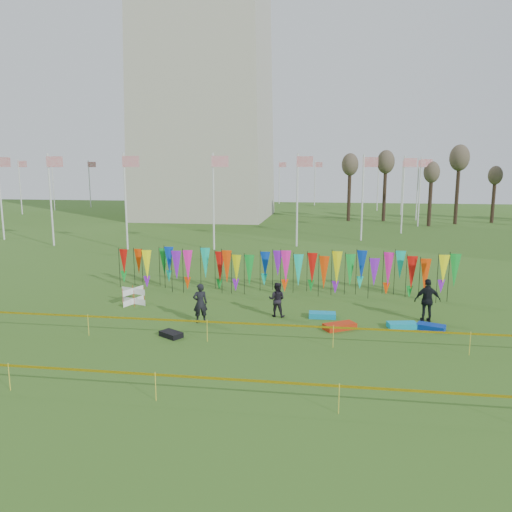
# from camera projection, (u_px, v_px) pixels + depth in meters

# --- Properties ---
(ground) EXTENTS (160.00, 160.00, 0.00)m
(ground) POSITION_uv_depth(u_px,v_px,m) (258.00, 335.00, 20.58)
(ground) COLOR #315618
(ground) RESTS_ON ground
(flagpole_ring) EXTENTS (57.40, 56.16, 8.00)m
(flagpole_ring) POSITION_uv_depth(u_px,v_px,m) (207.00, 188.00, 68.64)
(flagpole_ring) COLOR silver
(flagpole_ring) RESTS_ON ground
(banner_row) EXTENTS (18.64, 0.64, 2.36)m
(banner_row) POSITION_uv_depth(u_px,v_px,m) (281.00, 267.00, 27.09)
(banner_row) COLOR black
(banner_row) RESTS_ON ground
(caution_tape_near) EXTENTS (26.00, 0.02, 0.90)m
(caution_tape_near) POSITION_uv_depth(u_px,v_px,m) (248.00, 325.00, 19.43)
(caution_tape_near) COLOR #E1BD04
(caution_tape_near) RESTS_ON ground
(caution_tape_far) EXTENTS (26.00, 0.02, 0.90)m
(caution_tape_far) POSITION_uv_depth(u_px,v_px,m) (220.00, 380.00, 14.37)
(caution_tape_far) COLOR #E1BD04
(caution_tape_far) RESTS_ON ground
(box_kite) EXTENTS (0.76, 0.76, 0.85)m
(box_kite) POSITION_uv_depth(u_px,v_px,m) (134.00, 296.00, 25.14)
(box_kite) COLOR red
(box_kite) RESTS_ON ground
(person_left) EXTENTS (0.78, 0.69, 1.78)m
(person_left) POSITION_uv_depth(u_px,v_px,m) (200.00, 303.00, 22.10)
(person_left) COLOR black
(person_left) RESTS_ON ground
(person_mid) EXTENTS (0.83, 0.57, 1.61)m
(person_mid) POSITION_uv_depth(u_px,v_px,m) (277.00, 299.00, 23.02)
(person_mid) COLOR black
(person_mid) RESTS_ON ground
(person_right) EXTENTS (1.19, 0.73, 1.95)m
(person_right) POSITION_uv_depth(u_px,v_px,m) (427.00, 300.00, 22.23)
(person_right) COLOR black
(person_right) RESTS_ON ground
(kite_bag_turquoise) EXTENTS (1.23, 0.64, 0.24)m
(kite_bag_turquoise) POSITION_uv_depth(u_px,v_px,m) (322.00, 315.00, 22.94)
(kite_bag_turquoise) COLOR #0D90C4
(kite_bag_turquoise) RESTS_ON ground
(kite_bag_blue) EXTENTS (1.27, 0.97, 0.24)m
(kite_bag_blue) POSITION_uv_depth(u_px,v_px,m) (431.00, 327.00, 21.22)
(kite_bag_blue) COLOR #09309B
(kite_bag_blue) RESTS_ON ground
(kite_bag_red) EXTENTS (1.50, 1.25, 0.25)m
(kite_bag_red) POSITION_uv_depth(u_px,v_px,m) (340.00, 326.00, 21.31)
(kite_bag_red) COLOR red
(kite_bag_red) RESTS_ON ground
(kite_bag_black) EXTENTS (1.08, 0.96, 0.22)m
(kite_bag_black) POSITION_uv_depth(u_px,v_px,m) (171.00, 334.00, 20.34)
(kite_bag_black) COLOR black
(kite_bag_black) RESTS_ON ground
(kite_bag_teal) EXTENTS (1.32, 0.82, 0.24)m
(kite_bag_teal) POSITION_uv_depth(u_px,v_px,m) (402.00, 325.00, 21.47)
(kite_bag_teal) COLOR #0D9BBE
(kite_bag_teal) RESTS_ON ground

